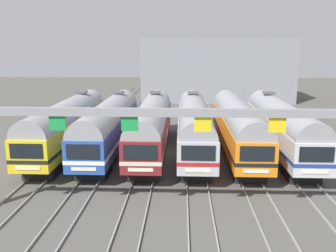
# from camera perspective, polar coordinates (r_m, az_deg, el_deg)

# --- Properties ---
(ground_plane) EXTENTS (160.00, 160.00, 0.00)m
(ground_plane) POSITION_cam_1_polar(r_m,az_deg,el_deg) (33.69, 0.75, -4.19)
(ground_plane) COLOR #4C4944
(track_bed) EXTENTS (20.88, 70.00, 0.15)m
(track_bed) POSITION_cam_1_polar(r_m,az_deg,el_deg) (50.19, 1.27, 1.49)
(track_bed) COLOR gray
(track_bed) RESTS_ON ground
(commuter_train_yellow) EXTENTS (2.88, 18.06, 5.05)m
(commuter_train_yellow) POSITION_cam_1_polar(r_m,az_deg,el_deg) (34.65, -15.47, 0.41)
(commuter_train_yellow) COLOR gold
(commuter_train_yellow) RESTS_ON ground
(commuter_train_blue) EXTENTS (2.88, 18.06, 5.05)m
(commuter_train_blue) POSITION_cam_1_polar(r_m,az_deg,el_deg) (33.67, -9.18, 0.36)
(commuter_train_blue) COLOR #284C9E
(commuter_train_blue) RESTS_ON ground
(commuter_train_maroon) EXTENTS (2.88, 18.06, 5.05)m
(commuter_train_maroon) POSITION_cam_1_polar(r_m,az_deg,el_deg) (33.13, -2.59, 0.31)
(commuter_train_maroon) COLOR maroon
(commuter_train_maroon) RESTS_ON ground
(commuter_train_stainless) EXTENTS (2.88, 18.06, 5.05)m
(commuter_train_stainless) POSITION_cam_1_polar(r_m,az_deg,el_deg) (33.03, 4.12, 0.25)
(commuter_train_stainless) COLOR #B2B5BA
(commuter_train_stainless) RESTS_ON ground
(commuter_train_orange) EXTENTS (2.88, 18.06, 4.77)m
(commuter_train_orange) POSITION_cam_1_polar(r_m,az_deg,el_deg) (33.38, 10.79, 0.19)
(commuter_train_orange) COLOR orange
(commuter_train_orange) RESTS_ON ground
(commuter_train_silver) EXTENTS (2.88, 18.06, 5.05)m
(commuter_train_silver) POSITION_cam_1_polar(r_m,az_deg,el_deg) (34.17, 17.22, 0.13)
(commuter_train_silver) COLOR silver
(commuter_train_silver) RESTS_ON ground
(catenary_gantry) EXTENTS (24.62, 0.44, 6.97)m
(catenary_gantry) POSITION_cam_1_polar(r_m,az_deg,el_deg) (19.28, -0.30, -0.57)
(catenary_gantry) COLOR gray
(catenary_gantry) RESTS_ON ground
(maintenance_building) EXTENTS (26.07, 10.00, 10.85)m
(maintenance_building) POSITION_cam_1_polar(r_m,az_deg,el_deg) (66.38, 7.54, 8.75)
(maintenance_building) COLOR gray
(maintenance_building) RESTS_ON ground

